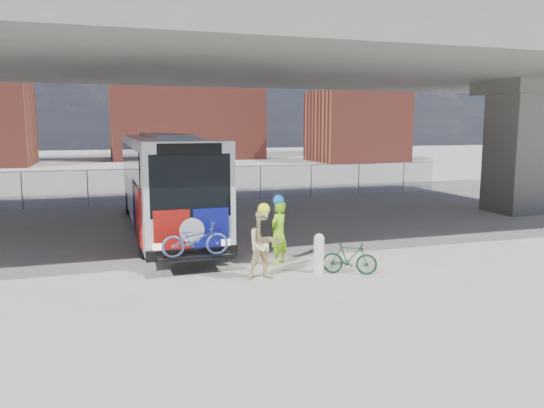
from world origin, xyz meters
name	(u,v)px	position (x,y,z in m)	size (l,w,h in m)	color
ground	(249,253)	(0.00, 0.00, 0.00)	(160.00, 160.00, 0.00)	#9E9991
bus	(165,175)	(-2.00, 4.71, 2.11)	(2.67, 12.90, 3.69)	silver
overpass	(219,56)	(0.00, 4.00, 6.54)	(40.00, 16.00, 7.95)	#605E59
chainlink_fence	(188,175)	(0.00, 12.00, 1.42)	(30.00, 0.06, 30.00)	gray
brick_buildings	(148,114)	(1.23, 48.23, 5.42)	(54.00, 22.00, 12.00)	maroon
smokestack	(239,62)	(14.00, 55.00, 12.50)	(2.20, 2.20, 25.00)	maroon
bollard	(319,252)	(1.22, -2.79, 0.58)	(0.28, 0.28, 1.08)	white
cyclist_hivis	(278,231)	(0.46, -1.61, 0.98)	(0.81, 0.76, 2.04)	#80D516
cyclist_tan	(264,243)	(-0.39, -2.92, 0.95)	(0.94, 0.75, 2.01)	beige
bike_parked	(349,258)	(1.95, -3.19, 0.45)	(0.42, 1.49, 0.90)	#133D21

